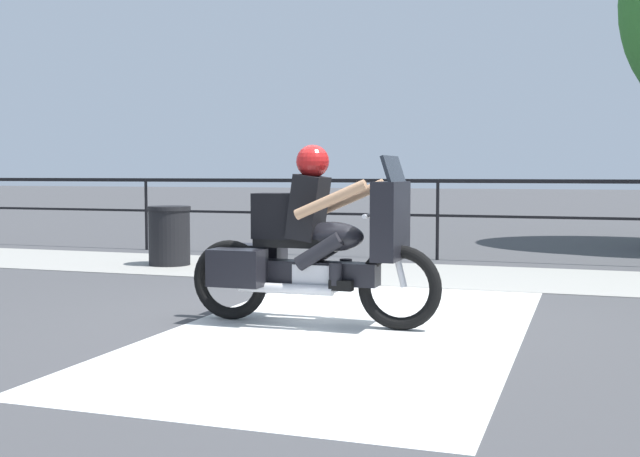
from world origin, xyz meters
name	(u,v)px	position (x,y,z in m)	size (l,w,h in m)	color
ground_plane	(333,319)	(0.00, 0.00, 0.00)	(120.00, 120.00, 0.00)	#424244
sidewalk_band	(411,274)	(0.00, 3.40, 0.01)	(44.00, 2.40, 0.01)	#99968E
crosswalk_band	(357,324)	(0.29, -0.20, 0.00)	(2.89, 6.00, 0.01)	silver
fence_railing	(438,196)	(0.00, 5.25, 0.98)	(36.00, 0.05, 1.25)	black
motorcycle	(313,245)	(-0.08, -0.33, 0.71)	(2.31, 0.76, 1.59)	black
trash_bin	(169,236)	(-3.53, 3.27, 0.43)	(0.62, 0.62, 0.86)	black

